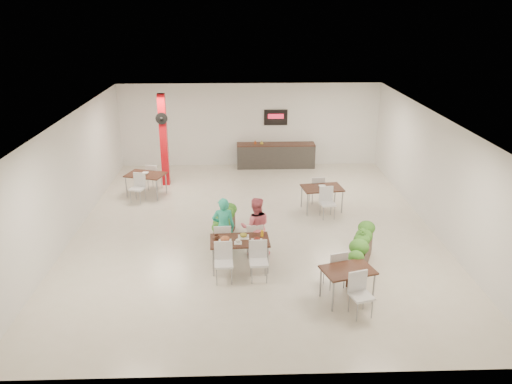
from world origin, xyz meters
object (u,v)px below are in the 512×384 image
at_px(red_column, 164,139).
at_px(side_table_a, 146,177).
at_px(service_counter, 276,155).
at_px(diner_man, 224,227).
at_px(diner_woman, 256,227).
at_px(planter_left, 225,223).
at_px(side_table_b, 322,191).
at_px(main_table, 239,244).
at_px(planter_right, 361,250).
at_px(side_table_c, 348,275).

bearing_deg(red_column, side_table_a, -115.46).
distance_m(service_counter, diner_man, 7.49).
relative_size(service_counter, diner_woman, 1.93).
bearing_deg(planter_left, side_table_b, 34.28).
relative_size(main_table, planter_right, 0.89).
xyz_separation_m(planter_right, side_table_c, (-0.60, -1.34, 0.11)).
distance_m(diner_man, planter_right, 3.39).
distance_m(red_column, side_table_c, 9.01).
relative_size(diner_man, side_table_b, 0.94).
relative_size(red_column, service_counter, 1.07).
bearing_deg(side_table_b, diner_woman, -134.47).
bearing_deg(main_table, side_table_a, 121.67).
bearing_deg(side_table_a, planter_left, -34.45).
bearing_deg(diner_man, diner_woman, 176.97).
height_order(service_counter, diner_man, service_counter).
height_order(service_counter, planter_left, service_counter).
bearing_deg(service_counter, side_table_c, -84.74).
bearing_deg(side_table_c, side_table_b, 70.68).
height_order(planter_left, side_table_c, side_table_c).
height_order(service_counter, main_table, service_counter).
bearing_deg(diner_woman, diner_man, -3.03).
height_order(red_column, diner_woman, red_column).
height_order(planter_left, planter_right, planter_right).
bearing_deg(diner_woman, planter_right, 159.38).
height_order(diner_man, side_table_c, diner_man).
height_order(side_table_a, side_table_b, same).
bearing_deg(side_table_c, planter_right, 49.22).
distance_m(planter_right, side_table_c, 1.47).
xyz_separation_m(diner_man, side_table_a, (-2.68, 4.33, -0.15)).
distance_m(main_table, planter_right, 2.90).
distance_m(diner_man, diner_woman, 0.80).
relative_size(main_table, diner_man, 1.07).
height_order(main_table, side_table_b, same).
bearing_deg(main_table, planter_left, 104.48).
relative_size(red_column, planter_right, 1.69).
distance_m(diner_woman, planter_right, 2.62).
height_order(planter_left, side_table_b, side_table_b).
height_order(main_table, diner_man, diner_man).
distance_m(main_table, side_table_b, 4.35).
xyz_separation_m(red_column, diner_man, (2.18, -5.39, -0.86)).
bearing_deg(side_table_a, diner_woman, -33.42).
bearing_deg(planter_left, service_counter, 74.03).
bearing_deg(red_column, planter_left, -64.33).
distance_m(planter_left, side_table_c, 4.03).
height_order(red_column, main_table, red_column).
xyz_separation_m(diner_man, side_table_c, (2.69, -2.13, -0.17)).
xyz_separation_m(planter_left, side_table_b, (2.93, 2.00, 0.14)).
bearing_deg(service_counter, side_table_a, -146.97).
relative_size(diner_woman, planter_right, 0.82).
distance_m(main_table, diner_man, 0.78).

